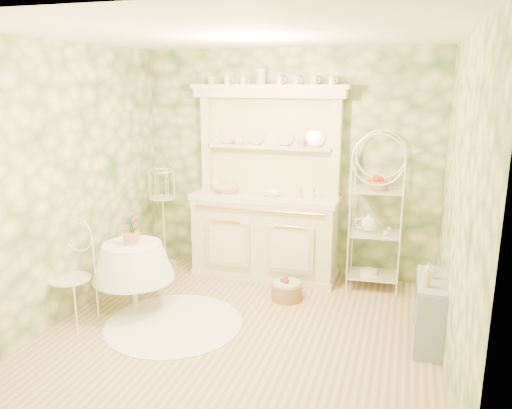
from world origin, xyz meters
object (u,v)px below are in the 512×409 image
(bakers_rack, at_px, (377,206))
(cafe_chair, at_px, (70,282))
(kitchen_dresser, at_px, (265,184))
(birdcage_stand, at_px, (163,216))
(floor_basket, at_px, (287,290))
(side_shelf, at_px, (429,312))
(round_table, at_px, (134,281))

(bakers_rack, height_order, cafe_chair, bakers_rack)
(kitchen_dresser, relative_size, birdcage_stand, 1.71)
(kitchen_dresser, distance_m, floor_basket, 1.28)
(kitchen_dresser, bearing_deg, bakers_rack, 0.09)
(birdcage_stand, bearing_deg, cafe_chair, -95.88)
(side_shelf, distance_m, birdcage_stand, 3.38)
(kitchen_dresser, height_order, cafe_chair, kitchen_dresser)
(side_shelf, bearing_deg, cafe_chair, -176.39)
(kitchen_dresser, height_order, side_shelf, kitchen_dresser)
(round_table, bearing_deg, bakers_rack, 29.35)
(birdcage_stand, height_order, floor_basket, birdcage_stand)
(side_shelf, distance_m, floor_basket, 1.55)
(bakers_rack, xyz_separation_m, round_table, (-2.34, -1.31, -0.66))
(bakers_rack, distance_m, birdcage_stand, 2.63)
(cafe_chair, distance_m, birdcage_stand, 1.68)
(cafe_chair, bearing_deg, kitchen_dresser, 54.05)
(kitchen_dresser, xyz_separation_m, side_shelf, (1.88, -1.14, -0.85))
(bakers_rack, bearing_deg, side_shelf, -67.23)
(kitchen_dresser, bearing_deg, side_shelf, -31.20)
(round_table, bearing_deg, kitchen_dresser, 51.66)
(bakers_rack, distance_m, cafe_chair, 3.33)
(cafe_chair, height_order, floor_basket, cafe_chair)
(kitchen_dresser, relative_size, bakers_rack, 1.18)
(bakers_rack, xyz_separation_m, birdcage_stand, (-2.61, -0.10, -0.30))
(bakers_rack, bearing_deg, birdcage_stand, 177.98)
(bakers_rack, xyz_separation_m, cafe_chair, (-2.78, -1.75, -0.55))
(bakers_rack, height_order, round_table, bakers_rack)
(bakers_rack, height_order, side_shelf, bakers_rack)
(kitchen_dresser, distance_m, bakers_rack, 1.31)
(floor_basket, bearing_deg, bakers_rack, 35.65)
(kitchen_dresser, relative_size, floor_basket, 6.58)
(cafe_chair, bearing_deg, floor_basket, 34.85)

